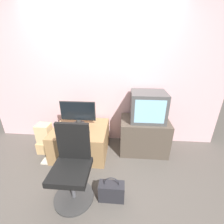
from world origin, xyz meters
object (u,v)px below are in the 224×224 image
Objects in this scene: keyboard at (75,132)px; office_chair at (72,169)px; cardboard_box_lower at (47,146)px; mouse at (88,132)px; crt_tv at (148,106)px; main_monitor at (78,113)px; handbag at (112,191)px; book at (47,161)px.

keyboard is 0.75m from office_chair.
office_chair reaches higher than cardboard_box_lower.
cardboard_box_lower is (-0.78, 0.82, -0.32)m from office_chair.
mouse reaches higher than cardboard_box_lower.
keyboard is 0.35× the size of office_chair.
keyboard is 1.28m from crt_tv.
crt_tv is 1.95× the size of cardboard_box_lower.
office_chair reaches higher than mouse.
main_monitor is 1.37m from handbag.
keyboard reaches higher than cardboard_box_lower.
main_monitor is 0.64× the size of office_chair.
keyboard reaches higher than book.
office_chair reaches higher than keyboard.
main_monitor is at bearing 101.38° from office_chair.
cardboard_box_lower is 1.52m from handbag.
handbag is at bearing -56.94° from main_monitor.
main_monitor is at bearing -178.51° from crt_tv.
crt_tv reaches higher than mouse.
crt_tv reaches higher than cardboard_box_lower.
mouse is at bearing -51.36° from main_monitor.
mouse is at bearing -7.79° from cardboard_box_lower.
book is (-0.46, -0.17, -0.49)m from keyboard.
mouse is at bearing 120.55° from handbag.
main_monitor reaches higher than mouse.
main_monitor is 0.95m from book.
handbag is at bearing -115.89° from crt_tv.
keyboard is 1.17× the size of cardboard_box_lower.
handbag reaches higher than book.
cardboard_box_lower is at bearing 169.93° from keyboard.
handbag is (0.68, -1.04, -0.58)m from main_monitor.
main_monitor is 11.41× the size of mouse.
crt_tv is (1.20, 0.03, 0.15)m from main_monitor.
office_chair is (-0.04, -0.71, -0.09)m from mouse.
crt_tv is at bearing 46.33° from office_chair.
keyboard is at bearing 20.45° from book.
book is (-0.69, -0.16, -0.50)m from mouse.
keyboard is 1.07m from handbag.
office_chair is at bearing -74.98° from keyboard.
office_chair is at bearing -93.06° from mouse.
handbag is 1.27m from book.
handbag is at bearing -27.05° from book.
mouse is 0.92m from cardboard_box_lower.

